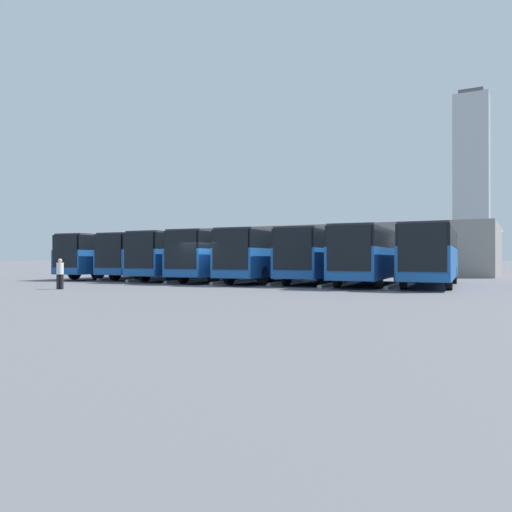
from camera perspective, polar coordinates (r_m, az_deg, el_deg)
The scene contains 19 objects.
ground_plane at distance 29.37m, azimuth -6.03°, elevation -3.34°, with size 600.00×600.00×0.00m, color #5B5B60.
bus_0 at distance 29.83m, azimuth 19.39°, elevation 0.28°, with size 3.35×11.17×3.33m.
curb_divider_0 at distance 28.59m, azimuth 15.51°, elevation -3.27°, with size 0.24×5.64×0.15m, color #9E9E99.
bus_1 at distance 30.20m, azimuth 12.88°, elevation 0.26°, with size 3.35×11.17×3.33m.
curb_divider_1 at distance 29.19m, azimuth 8.81°, elevation -3.21°, with size 0.24×5.64×0.15m, color #9E9E99.
bus_2 at distance 32.06m, azimuth 7.40°, elevation 0.22°, with size 3.35×11.17×3.33m.
curb_divider_2 at distance 31.25m, azimuth 3.41°, elevation -3.02°, with size 0.24×5.64×0.15m, color #9E9E99.
bus_3 at distance 32.70m, azimuth 1.31°, elevation 0.21°, with size 3.35×11.17×3.33m.
curb_divider_3 at distance 32.13m, azimuth -2.73°, elevation -2.95°, with size 0.24×5.64×0.15m, color #9E9E99.
bus_4 at distance 34.35m, azimuth -3.79°, elevation 0.19°, with size 3.35×11.17×3.33m.
curb_divider_4 at distance 33.98m, azimuth -7.69°, elevation -2.80°, with size 0.24×5.64×0.15m, color #9E9E99.
bus_5 at distance 36.48m, azimuth -8.11°, elevation 0.16°, with size 3.35×11.17×3.33m.
curb_divider_5 at distance 36.28m, azimuth -11.81°, elevation -2.64°, with size 0.24×5.64×0.15m, color #9E9E99.
bus_6 at distance 39.21m, azimuth -11.43°, elevation 0.13°, with size 3.35×11.17×3.33m.
curb_divider_6 at distance 39.14m, azimuth -14.88°, elevation -2.46°, with size 0.24×5.64×0.15m, color #9E9E99.
bus_7 at distance 41.01m, azimuth -15.66°, elevation 0.12°, with size 3.35×11.17×3.33m.
pedestrian at distance 27.26m, azimuth -21.49°, elevation -1.79°, with size 0.46×0.46×1.56m.
station_building at distance 52.98m, azimuth 10.06°, elevation 0.60°, with size 29.16×16.91×4.72m.
office_tower at distance 262.64m, azimuth 23.43°, elevation 8.20°, with size 15.63×15.63×81.62m.
Camera 1 is at (-16.50, 24.25, 1.56)m, focal length 35.00 mm.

